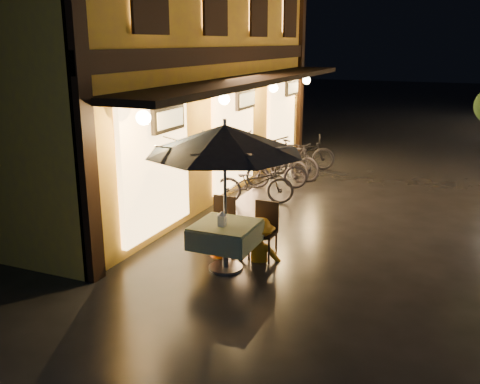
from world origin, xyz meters
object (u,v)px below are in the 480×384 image
at_px(table_lantern, 222,218).
at_px(bicycle_0, 254,183).
at_px(patio_umbrella, 225,139).
at_px(person_orange, 220,216).
at_px(cafe_table, 225,235).
at_px(person_yellow, 260,219).

relative_size(table_lantern, bicycle_0, 0.14).
xyz_separation_m(patio_umbrella, person_orange, (-0.35, 0.55, -1.46)).
relative_size(cafe_table, person_yellow, 0.68).
height_order(cafe_table, table_lantern, table_lantern).
xyz_separation_m(cafe_table, person_yellow, (0.37, 0.58, 0.14)).
distance_m(person_yellow, bicycle_0, 3.30).
distance_m(person_orange, bicycle_0, 3.12).
xyz_separation_m(table_lantern, person_yellow, (0.37, 0.71, -0.19)).
distance_m(table_lantern, person_yellow, 0.82).
distance_m(cafe_table, table_lantern, 0.35).
xyz_separation_m(patio_umbrella, table_lantern, (-0.00, -0.13, -1.23)).
height_order(cafe_table, bicycle_0, bicycle_0).
bearing_deg(table_lantern, bicycle_0, 104.03).
xyz_separation_m(person_yellow, bicycle_0, (-1.30, 3.02, -0.25)).
bearing_deg(bicycle_0, patio_umbrella, 173.02).
xyz_separation_m(patio_umbrella, bicycle_0, (-0.93, 3.60, -1.67)).
height_order(person_orange, person_yellow, person_yellow).
bearing_deg(cafe_table, person_orange, 122.45).
bearing_deg(person_yellow, bicycle_0, -84.84).
xyz_separation_m(cafe_table, bicycle_0, (-0.93, 3.60, -0.11)).
distance_m(patio_umbrella, table_lantern, 1.24).
xyz_separation_m(person_orange, bicycle_0, (-0.58, 3.05, -0.21)).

